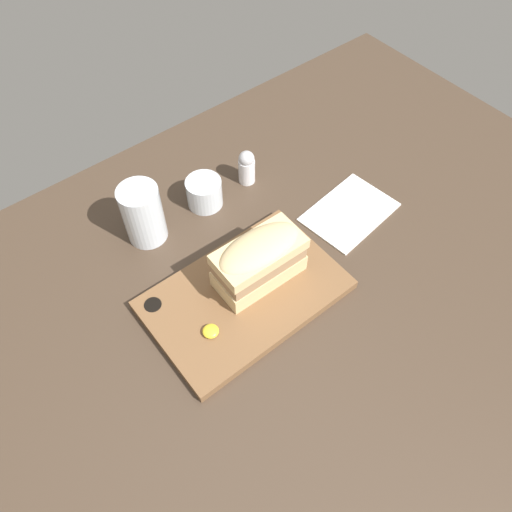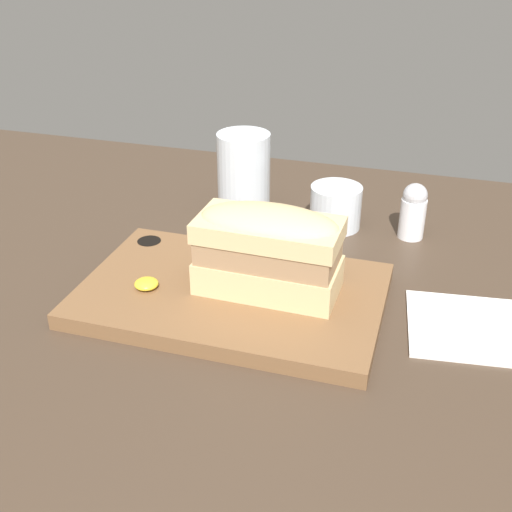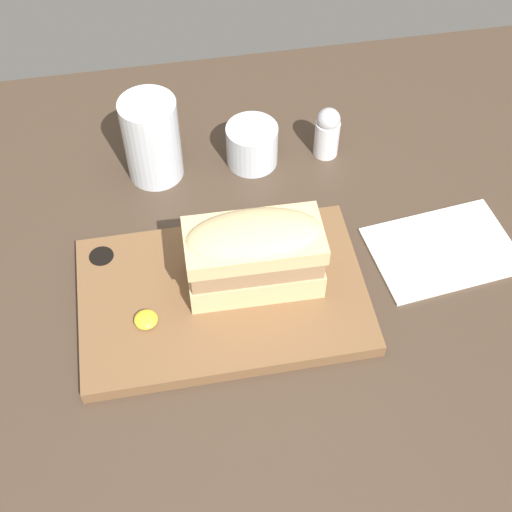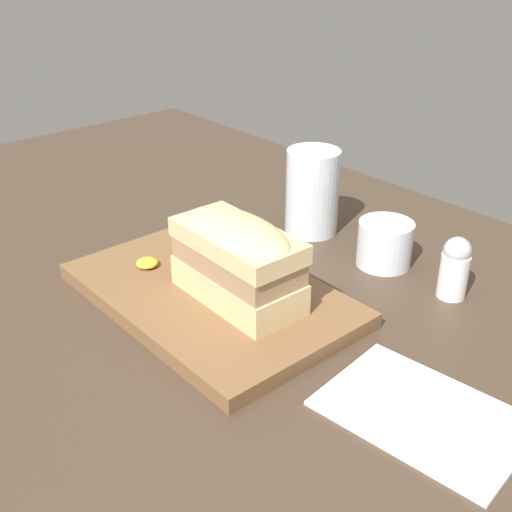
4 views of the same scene
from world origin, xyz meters
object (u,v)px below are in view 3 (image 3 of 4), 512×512
at_px(salt_shaker, 327,132).
at_px(wine_glass, 252,146).
at_px(sandwich, 254,252).
at_px(water_glass, 153,144).
at_px(napkin, 442,250).
at_px(serving_board, 222,295).

bearing_deg(salt_shaker, wine_glass, 178.65).
height_order(sandwich, water_glass, water_glass).
height_order(water_glass, napkin, water_glass).
height_order(serving_board, water_glass, water_glass).
xyz_separation_m(serving_board, sandwich, (0.04, 0.01, 0.06)).
relative_size(napkin, salt_shaker, 2.48).
relative_size(serving_board, salt_shaker, 4.36).
bearing_deg(napkin, salt_shaker, 117.71).
height_order(wine_glass, salt_shaker, salt_shaker).
distance_m(serving_board, sandwich, 0.08).
relative_size(serving_board, sandwich, 2.14).
bearing_deg(sandwich, serving_board, -166.63).
relative_size(water_glass, napkin, 0.63).
distance_m(sandwich, salt_shaker, 0.27).
relative_size(sandwich, water_glass, 1.30).
distance_m(sandwich, wine_glass, 0.23).
bearing_deg(napkin, serving_board, -174.87).
relative_size(serving_board, wine_glass, 4.74).
bearing_deg(serving_board, wine_glass, 71.51).
height_order(serving_board, wine_glass, wine_glass).
distance_m(serving_board, napkin, 0.29).
distance_m(serving_board, water_glass, 0.25).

